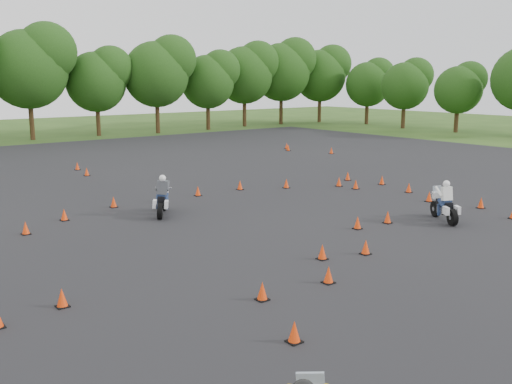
{
  "coord_description": "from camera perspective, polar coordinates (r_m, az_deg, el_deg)",
  "views": [
    {
      "loc": [
        -13.19,
        -12.86,
        5.46
      ],
      "look_at": [
        0.0,
        4.0,
        1.2
      ],
      "focal_mm": 40.0,
      "sensor_mm": 36.0,
      "label": 1
    }
  ],
  "objects": [
    {
      "name": "asphalt_pad",
      "position": [
        23.65,
        -2.99,
        -2.09
      ],
      "size": [
        62.0,
        62.0,
        0.0
      ],
      "primitive_type": "plane",
      "color": "black",
      "rests_on": "ground"
    },
    {
      "name": "ground",
      "position": [
        19.21,
        7.4,
        -5.35
      ],
      "size": [
        140.0,
        140.0,
        0.0
      ],
      "primitive_type": "plane",
      "color": "#2D5119",
      "rests_on": "ground"
    },
    {
      "name": "traffic_cones",
      "position": [
        23.06,
        -1.64,
        -1.86
      ],
      "size": [
        36.95,
        33.24,
        0.45
      ],
      "color": "#EF3B0A",
      "rests_on": "asphalt_pad"
    },
    {
      "name": "treeline",
      "position": [
        51.22,
        -18.48,
        9.81
      ],
      "size": [
        86.81,
        32.67,
        10.94
      ],
      "color": "#1D4112",
      "rests_on": "ground"
    },
    {
      "name": "rider_white",
      "position": [
        23.3,
        18.37,
        -0.8
      ],
      "size": [
        1.65,
        2.15,
        1.64
      ],
      "primitive_type": null,
      "rotation": [
        0.0,
        0.0,
        1.03
      ],
      "color": "white",
      "rests_on": "ground"
    },
    {
      "name": "rider_grey",
      "position": [
        23.43,
        -9.47,
        -0.26
      ],
      "size": [
        1.78,
        2.17,
        1.68
      ],
      "primitive_type": null,
      "rotation": [
        0.0,
        0.0,
        0.97
      ],
      "color": "#3B3E42",
      "rests_on": "ground"
    }
  ]
}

